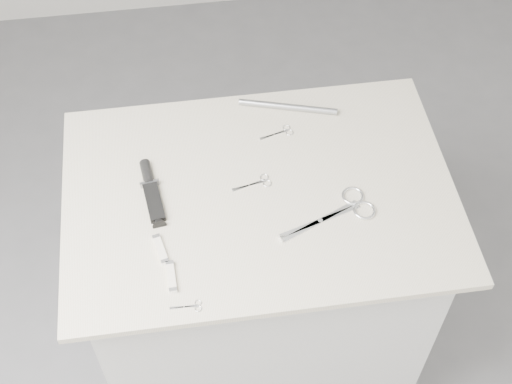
{
  "coord_description": "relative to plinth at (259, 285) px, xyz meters",
  "views": [
    {
      "loc": [
        -0.17,
        -1.11,
        2.35
      ],
      "look_at": [
        -0.01,
        -0.0,
        0.92
      ],
      "focal_mm": 50.0,
      "sensor_mm": 36.0,
      "label": 1
    }
  ],
  "objects": [
    {
      "name": "pocket_knife_a",
      "position": [
        -0.26,
        -0.15,
        0.48
      ],
      "size": [
        0.04,
        0.09,
        0.01
      ],
      "rotation": [
        0.0,
        0.0,
        1.79
      ],
      "color": "white",
      "rests_on": "display_board"
    },
    {
      "name": "plinth",
      "position": [
        0.0,
        0.0,
        0.0
      ],
      "size": [
        0.9,
        0.6,
        0.9
      ],
      "primitive_type": "cube",
      "color": "silver",
      "rests_on": "ground"
    },
    {
      "name": "tiny_scissors",
      "position": [
        -0.2,
        -0.31,
        0.47
      ],
      "size": [
        0.07,
        0.03,
        0.0
      ],
      "rotation": [
        0.0,
        0.0,
        -0.04
      ],
      "color": "white",
      "rests_on": "display_board"
    },
    {
      "name": "large_shears",
      "position": [
        0.2,
        -0.09,
        0.47
      ],
      "size": [
        0.25,
        0.15,
        0.01
      ],
      "rotation": [
        0.0,
        0.0,
        0.36
      ],
      "color": "white",
      "rests_on": "display_board"
    },
    {
      "name": "embroidery_scissors_a",
      "position": [
        -0.0,
        0.03,
        0.47
      ],
      "size": [
        0.1,
        0.05,
        0.0
      ],
      "rotation": [
        0.0,
        0.0,
        0.22
      ],
      "color": "white",
      "rests_on": "display_board"
    },
    {
      "name": "metal_rail",
      "position": [
        0.12,
        0.28,
        0.48
      ],
      "size": [
        0.27,
        0.1,
        0.02
      ],
      "primitive_type": "cylinder",
      "rotation": [
        0.0,
        1.57,
        -0.29
      ],
      "color": "#979A9F",
      "rests_on": "display_board"
    },
    {
      "name": "ground",
      "position": [
        0.0,
        0.0,
        -0.46
      ],
      "size": [
        4.0,
        4.0,
        0.01
      ],
      "primitive_type": "cube",
      "color": "slate",
      "rests_on": "ground"
    },
    {
      "name": "display_board",
      "position": [
        0.0,
        0.0,
        0.46
      ],
      "size": [
        1.0,
        0.7,
        0.02
      ],
      "primitive_type": "cube",
      "color": "beige",
      "rests_on": "plinth"
    },
    {
      "name": "sheathed_knife",
      "position": [
        -0.27,
        0.04,
        0.48
      ],
      "size": [
        0.05,
        0.2,
        0.02
      ],
      "rotation": [
        0.0,
        0.0,
        1.7
      ],
      "color": "black",
      "rests_on": "display_board"
    },
    {
      "name": "embroidery_scissors_b",
      "position": [
        0.09,
        0.19,
        0.47
      ],
      "size": [
        0.1,
        0.05,
        0.0
      ],
      "rotation": [
        0.0,
        0.0,
        0.27
      ],
      "color": "white",
      "rests_on": "display_board"
    },
    {
      "name": "pocket_knife_b",
      "position": [
        -0.24,
        -0.23,
        0.48
      ],
      "size": [
        0.02,
        0.08,
        0.01
      ],
      "rotation": [
        0.0,
        0.0,
        1.61
      ],
      "color": "white",
      "rests_on": "display_board"
    }
  ]
}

